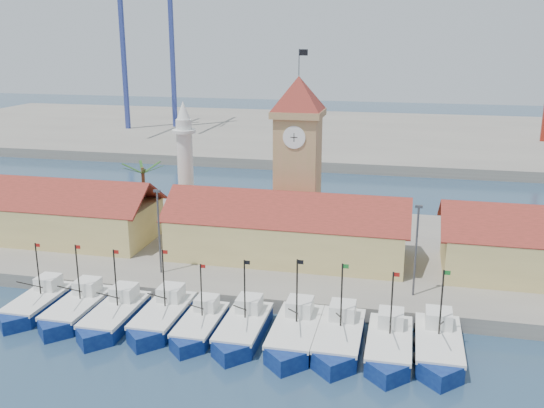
% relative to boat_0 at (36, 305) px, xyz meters
% --- Properties ---
extents(ground, '(400.00, 400.00, 0.00)m').
position_rel_boat_0_xyz_m(ground, '(21.24, -3.38, -0.74)').
color(ground, '#1C364D').
rests_on(ground, ground).
extents(quay, '(140.00, 32.00, 1.50)m').
position_rel_boat_0_xyz_m(quay, '(21.24, 20.62, 0.01)').
color(quay, gray).
rests_on(quay, ground).
extents(terminal, '(240.00, 80.00, 2.00)m').
position_rel_boat_0_xyz_m(terminal, '(21.24, 106.62, 0.26)').
color(terminal, gray).
rests_on(terminal, ground).
extents(boat_0, '(3.43, 9.40, 7.11)m').
position_rel_boat_0_xyz_m(boat_0, '(0.00, 0.00, 0.00)').
color(boat_0, '#0B1A57').
rests_on(boat_0, ground).
extents(boat_1, '(3.57, 9.78, 7.40)m').
position_rel_boat_0_xyz_m(boat_1, '(4.38, -0.30, 0.03)').
color(boat_1, '#0B1A57').
rests_on(boat_1, ground).
extents(boat_2, '(3.61, 9.88, 7.48)m').
position_rel_boat_0_xyz_m(boat_2, '(8.54, -0.91, 0.04)').
color(boat_2, '#0B1A57').
rests_on(boat_2, ground).
extents(boat_3, '(3.63, 9.95, 7.53)m').
position_rel_boat_0_xyz_m(boat_3, '(12.90, -0.08, 0.04)').
color(boat_3, '#0B1A57').
rests_on(boat_3, ground).
extents(boat_4, '(3.25, 8.90, 6.74)m').
position_rel_boat_0_xyz_m(boat_4, '(16.77, -0.78, -0.04)').
color(boat_4, '#0B1A57').
rests_on(boat_4, ground).
extents(boat_5, '(3.58, 9.80, 7.42)m').
position_rel_boat_0_xyz_m(boat_5, '(20.72, -0.67, 0.03)').
color(boat_5, '#0B1A57').
rests_on(boat_5, ground).
extents(boat_6, '(3.80, 10.40, 7.87)m').
position_rel_boat_0_xyz_m(boat_6, '(25.36, -0.68, 0.08)').
color(boat_6, '#0B1A57').
rests_on(boat_6, ground).
extents(boat_7, '(3.75, 10.28, 7.78)m').
position_rel_boat_0_xyz_m(boat_7, '(29.18, -0.57, 0.07)').
color(boat_7, '#0B1A57').
rests_on(boat_7, ground).
extents(boat_8, '(3.64, 9.98, 7.55)m').
position_rel_boat_0_xyz_m(boat_8, '(33.37, -0.92, 0.05)').
color(boat_8, '#0B1A57').
rests_on(boat_8, ground).
extents(boat_9, '(3.76, 10.31, 7.80)m').
position_rel_boat_0_xyz_m(boat_9, '(37.37, -0.21, 0.07)').
color(boat_9, '#0B1A57').
rests_on(boat_9, ground).
extents(hall_left, '(31.20, 10.13, 7.61)m').
position_rel_boat_0_xyz_m(hall_left, '(-10.76, 16.62, 3.25)').
color(hall_left, '#DAC577').
rests_on(hall_left, quay).
extents(hall_center, '(27.04, 10.13, 7.61)m').
position_rel_boat_0_xyz_m(hall_center, '(21.24, 16.62, 3.25)').
color(hall_center, '#DAC577').
rests_on(hall_center, quay).
extents(clock_tower, '(5.80, 5.80, 22.70)m').
position_rel_boat_0_xyz_m(clock_tower, '(21.24, 22.62, 11.23)').
color(clock_tower, tan).
rests_on(clock_tower, quay).
extents(minaret, '(3.00, 3.00, 16.30)m').
position_rel_boat_0_xyz_m(minaret, '(6.24, 24.62, 8.99)').
color(minaret, silver).
rests_on(minaret, quay).
extents(palm_tree, '(5.60, 5.03, 8.39)m').
position_rel_boat_0_xyz_m(palm_tree, '(1.24, 22.62, 5.51)').
color(palm_tree, brown).
rests_on(palm_tree, quay).
extents(lamp_posts, '(80.70, 0.25, 9.03)m').
position_rel_boat_0_xyz_m(lamp_posts, '(21.74, 8.62, 5.74)').
color(lamp_posts, '#3F3F44').
rests_on(lamp_posts, quay).
extents(crane_blue_far, '(1.00, 36.24, 46.69)m').
position_rel_boat_0_xyz_m(crane_blue_far, '(-37.81, 96.83, 27.46)').
color(crane_blue_far, navy).
rests_on(crane_blue_far, terminal).
extents(crane_blue_near, '(1.00, 31.84, 42.54)m').
position_rel_boat_0_xyz_m(crane_blue_near, '(-27.04, 103.35, 24.80)').
color(crane_blue_near, navy).
rests_on(crane_blue_near, terminal).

